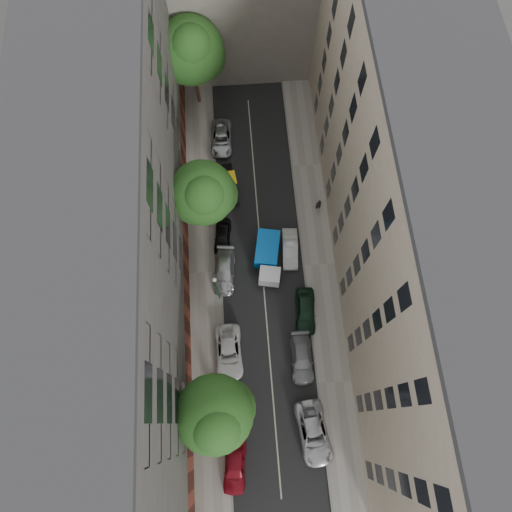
{
  "coord_description": "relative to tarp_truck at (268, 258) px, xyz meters",
  "views": [
    {
      "loc": [
        -1.63,
        -13.9,
        41.52
      ],
      "look_at": [
        -0.66,
        -0.86,
        6.0
      ],
      "focal_mm": 32.0,
      "sensor_mm": 36.0,
      "label": 1
    }
  ],
  "objects": [
    {
      "name": "tree_far",
      "position": [
        -5.85,
        19.27,
        5.91
      ],
      "size": [
        6.54,
        6.45,
        10.66
      ],
      "color": "#382619",
      "rests_on": "sidewalk_left"
    },
    {
      "name": "pedestrian",
      "position": [
        5.48,
        5.3,
        -0.33
      ],
      "size": [
        0.65,
        0.48,
        1.64
      ],
      "primitive_type": "imported",
      "rotation": [
        0.0,
        0.0,
        3.29
      ],
      "color": "black",
      "rests_on": "sidewalk_right"
    },
    {
      "name": "lamp_post",
      "position": [
        -4.77,
        -3.26,
        2.55
      ],
      "size": [
        0.36,
        0.36,
        5.95
      ],
      "color": "#195827",
      "rests_on": "sidewalk_left"
    },
    {
      "name": "car_right_3",
      "position": [
        2.23,
        0.97,
        -0.62
      ],
      "size": [
        1.71,
        4.19,
        1.35
      ],
      "primitive_type": "imported",
      "rotation": [
        0.0,
        0.0,
        -0.07
      ],
      "color": "silver",
      "rests_on": "ground"
    },
    {
      "name": "car_left_4",
      "position": [
        -4.17,
        2.77,
        -0.66
      ],
      "size": [
        1.96,
        3.9,
        1.28
      ],
      "primitive_type": "imported",
      "rotation": [
        0.0,
        0.0,
        -0.12
      ],
      "color": "black",
      "rests_on": "ground"
    },
    {
      "name": "car_left_6",
      "position": [
        -3.73,
        13.97,
        -0.65
      ],
      "size": [
        2.41,
        4.81,
        1.31
      ],
      "primitive_type": "imported",
      "rotation": [
        0.0,
        0.0,
        -0.05
      ],
      "color": "#B2B2B7",
      "rests_on": "ground"
    },
    {
      "name": "tarp_truck",
      "position": [
        0.0,
        0.0,
        0.0
      ],
      "size": [
        2.9,
        5.43,
        2.36
      ],
      "rotation": [
        0.0,
        0.0,
        -0.19
      ],
      "color": "black",
      "rests_on": "ground"
    },
    {
      "name": "building_left",
      "position": [
        -11.57,
        -0.63,
        8.7
      ],
      "size": [
        8.0,
        44.0,
        20.0
      ],
      "primitive_type": "cube",
      "color": "#4F4C4A",
      "rests_on": "ground"
    },
    {
      "name": "car_right_2",
      "position": [
        3.03,
        -5.23,
        -0.55
      ],
      "size": [
        2.16,
        4.56,
        1.51
      ],
      "primitive_type": "imported",
      "rotation": [
        0.0,
        0.0,
        -0.09
      ],
      "color": "black",
      "rests_on": "ground"
    },
    {
      "name": "car_left_1",
      "position": [
        -4.17,
        -13.96,
        -0.59
      ],
      "size": [
        1.76,
        4.41,
        1.43
      ],
      "primitive_type": "imported",
      "rotation": [
        0.0,
        0.0,
        0.06
      ],
      "color": "#4E0F11",
      "rests_on": "ground"
    },
    {
      "name": "car_left_2",
      "position": [
        -4.17,
        -8.43,
        -0.6
      ],
      "size": [
        2.38,
        5.05,
        1.39
      ],
      "primitive_type": "imported",
      "rotation": [
        0.0,
        0.0,
        0.01
      ],
      "color": "silver",
      "rests_on": "ground"
    },
    {
      "name": "car_left_0",
      "position": [
        -4.17,
        -17.63,
        -0.55
      ],
      "size": [
        2.25,
        4.59,
        1.51
      ],
      "primitive_type": "imported",
      "rotation": [
        0.0,
        0.0,
        -0.11
      ],
      "color": "maroon",
      "rests_on": "ground"
    },
    {
      "name": "tree_mid",
      "position": [
        -5.31,
        4.27,
        5.2
      ],
      "size": [
        5.9,
        5.72,
        9.56
      ],
      "color": "#382619",
      "rests_on": "sidewalk_left"
    },
    {
      "name": "car_left_3",
      "position": [
        -4.17,
        -0.83,
        -0.61
      ],
      "size": [
        2.44,
        4.92,
        1.37
      ],
      "primitive_type": "imported",
      "rotation": [
        0.0,
        0.0,
        -0.11
      ],
      "color": "#AEAEB3",
      "rests_on": "ground"
    },
    {
      "name": "sidewalk_left",
      "position": [
        -6.07,
        -0.63,
        -1.23
      ],
      "size": [
        3.0,
        44.0,
        0.15
      ],
      "primitive_type": "cube",
      "color": "gray",
      "rests_on": "ground"
    },
    {
      "name": "car_right_0",
      "position": [
        2.54,
        -15.63,
        -0.55
      ],
      "size": [
        3.09,
        5.63,
        1.49
      ],
      "primitive_type": "imported",
      "rotation": [
        0.0,
        0.0,
        0.12
      ],
      "color": "#B9B9BE",
      "rests_on": "ground"
    },
    {
      "name": "car_left_5",
      "position": [
        -3.37,
        8.37,
        -0.55
      ],
      "size": [
        2.16,
        4.71,
        1.5
      ],
      "primitive_type": "imported",
      "rotation": [
        0.0,
        0.0,
        0.13
      ],
      "color": "black",
      "rests_on": "ground"
    },
    {
      "name": "sidewalk_right",
      "position": [
        4.93,
        -0.63,
        -1.23
      ],
      "size": [
        3.0,
        44.0,
        0.15
      ],
      "primitive_type": "cube",
      "color": "gray",
      "rests_on": "ground"
    },
    {
      "name": "ground",
      "position": [
        -0.57,
        -0.63,
        -1.3
      ],
      "size": [
        120.0,
        120.0,
        0.0
      ],
      "primitive_type": "plane",
      "color": "#4C4C49",
      "rests_on": "ground"
    },
    {
      "name": "tree_near",
      "position": [
        -5.08,
        -13.76,
        5.28
      ],
      "size": [
        5.96,
        5.78,
        9.68
      ],
      "color": "#382619",
      "rests_on": "sidewalk_left"
    },
    {
      "name": "building_right",
      "position": [
        10.43,
        -0.63,
        8.7
      ],
      "size": [
        8.0,
        44.0,
        20.0
      ],
      "primitive_type": "cube",
      "color": "beige",
      "rests_on": "ground"
    },
    {
      "name": "road_surface",
      "position": [
        -0.57,
        -0.63,
        -1.29
      ],
      "size": [
        8.0,
        44.0,
        0.02
      ],
      "primitive_type": "cube",
      "color": "black",
      "rests_on": "ground"
    },
    {
      "name": "car_right_1",
      "position": [
        2.23,
        -9.43,
        -0.63
      ],
      "size": [
        1.97,
        4.65,
        1.34
      ],
      "primitive_type": "imported",
      "rotation": [
        0.0,
        0.0,
        -0.02
      ],
      "color": "slate",
      "rests_on": "ground"
    }
  ]
}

